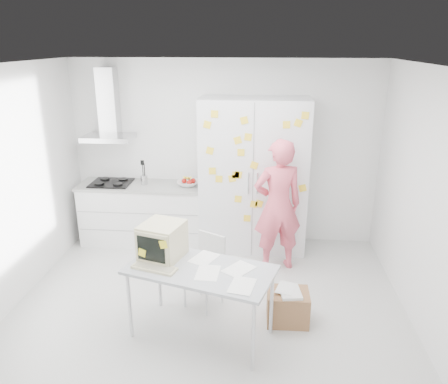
# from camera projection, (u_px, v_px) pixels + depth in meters

# --- Properties ---
(floor) EXTENTS (4.50, 4.00, 0.02)m
(floor) POSITION_uv_depth(u_px,v_px,m) (208.00, 310.00, 5.03)
(floor) COLOR silver
(floor) RESTS_ON ground
(walls) EXTENTS (4.52, 4.01, 2.70)m
(walls) POSITION_uv_depth(u_px,v_px,m) (214.00, 179.00, 5.26)
(walls) COLOR white
(walls) RESTS_ON ground
(ceiling) EXTENTS (4.50, 4.00, 0.02)m
(ceiling) POSITION_uv_depth(u_px,v_px,m) (205.00, 66.00, 4.14)
(ceiling) COLOR white
(ceiling) RESTS_ON walls
(counter_run) EXTENTS (1.84, 0.63, 1.28)m
(counter_run) POSITION_uv_depth(u_px,v_px,m) (143.00, 213.00, 6.57)
(counter_run) COLOR white
(counter_run) RESTS_ON ground
(range_hood) EXTENTS (0.70, 0.48, 1.01)m
(range_hood) POSITION_uv_depth(u_px,v_px,m) (108.00, 112.00, 6.25)
(range_hood) COLOR silver
(range_hood) RESTS_ON walls
(tall_cabinet) EXTENTS (1.50, 0.68, 2.20)m
(tall_cabinet) POSITION_uv_depth(u_px,v_px,m) (253.00, 176.00, 6.20)
(tall_cabinet) COLOR silver
(tall_cabinet) RESTS_ON ground
(person) EXTENTS (0.74, 0.59, 1.78)m
(person) POSITION_uv_depth(u_px,v_px,m) (278.00, 206.00, 5.68)
(person) COLOR #EB5B6F
(person) RESTS_ON ground
(desk) EXTENTS (1.60, 1.11, 1.16)m
(desk) POSITION_uv_depth(u_px,v_px,m) (176.00, 253.00, 4.45)
(desk) COLOR #AFB4BB
(desk) RESTS_ON ground
(chair) EXTENTS (0.52, 0.52, 0.85)m
(chair) POSITION_uv_depth(u_px,v_px,m) (207.00, 266.00, 5.01)
(chair) COLOR silver
(chair) RESTS_ON ground
(cardboard_box) EXTENTS (0.45, 0.37, 0.39)m
(cardboard_box) POSITION_uv_depth(u_px,v_px,m) (288.00, 306.00, 4.75)
(cardboard_box) COLOR olive
(cardboard_box) RESTS_ON ground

